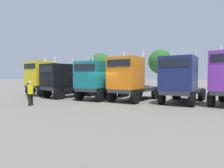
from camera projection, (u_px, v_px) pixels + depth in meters
The scene contains 10 objects.
ground at pixel (108, 102), 16.93m from camera, with size 200.00×200.00×0.00m, color slate.
semi_truck_yellow at pixel (45, 78), 22.72m from camera, with size 3.55×6.24×4.33m.
semi_truck_black at pixel (63, 80), 20.23m from camera, with size 3.93×6.74×3.93m.
semi_truck_teal at pixel (98, 80), 18.46m from camera, with size 2.81×6.51×4.02m.
semi_truck_orange at pixel (130, 79), 17.20m from camera, with size 3.34×6.68×4.31m.
semi_truck_navy at pixel (180, 80), 15.71m from camera, with size 3.14×6.41×4.23m.
visitor_in_hivis at pixel (31, 92), 14.77m from camera, with size 0.47×0.47×1.79m.
visitor_with_camera at pixel (29, 89), 18.72m from camera, with size 0.44×0.41×1.73m.
oak_far_left at pixel (100, 65), 37.79m from camera, with size 4.17×4.17×6.39m.
oak_far_centre at pixel (161, 62), 33.24m from camera, with size 4.01×4.01×6.52m.
Camera 1 is at (7.87, -14.91, 2.20)m, focal length 32.38 mm.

